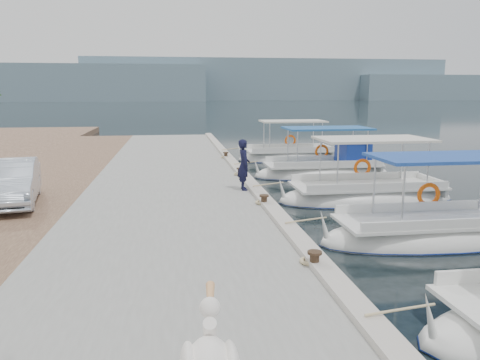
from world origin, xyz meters
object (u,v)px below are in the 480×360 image
Objects in this scene: parked_car at (11,182)px; fishing_caique_c at (366,197)px; fishing_caique_e at (289,158)px; fisherman at (244,165)px; fishing_caique_b at (436,236)px; fishing_caique_d at (325,172)px.

fishing_caique_c is at bearing -6.34° from parked_car.
fisherman reaches higher than fishing_caique_e.
fishing_caique_d is at bearing 89.15° from fishing_caique_b.
fisherman reaches higher than fishing_caique_d.
fisherman is 7.26m from parked_car.
fishing_caique_d is (0.14, 9.55, 0.07)m from fishing_caique_b.
fishing_caique_b is at bearing -28.60° from parked_car.
fishing_caique_e is 3.40× the size of fisherman.
parked_car is at bearing -135.68° from fishing_caique_e.
parked_car is at bearing -175.49° from fishing_caique_c.
fishing_caique_d is 5.20m from fishing_caique_e.
fishing_caique_d is 1.08× the size of fishing_caique_e.
fishing_caique_c is at bearing -88.63° from fishing_caique_e.
fishing_caique_d and fishing_caique_e have the same top height.
fishing_caique_d reaches higher than parked_car.
fisherman is at bearing -112.50° from fishing_caique_e.
fisherman is at bearing 178.06° from fishing_caique_c.
fishing_caique_b is 4.60m from fishing_caique_c.
fishing_caique_c is 10.15m from fishing_caique_e.
fishing_caique_b is 6.55m from fisherman.
fishing_caique_c is 11.65m from parked_car.
fisherman is (-4.48, -4.81, 1.17)m from fishing_caique_d.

